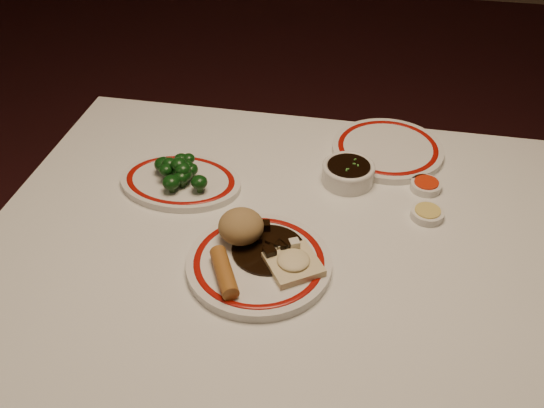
{
  "coord_description": "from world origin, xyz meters",
  "views": [
    {
      "loc": [
        0.1,
        -0.83,
        1.51
      ],
      "look_at": [
        -0.06,
        0.04,
        0.8
      ],
      "focal_mm": 40.0,
      "sensor_mm": 36.0,
      "label": 1
    }
  ],
  "objects": [
    {
      "name": "far_plate",
      "position": [
        0.14,
        0.33,
        0.76
      ],
      "size": [
        0.28,
        0.28,
        0.02
      ],
      "color": "silver",
      "rests_on": "dining_table"
    },
    {
      "name": "broccoli_pile",
      "position": [
        -0.27,
        0.12,
        0.79
      ],
      "size": [
        0.13,
        0.12,
        0.05
      ],
      "color": "#23471C",
      "rests_on": "broccoli_plate"
    },
    {
      "name": "stirfry_heap",
      "position": [
        -0.04,
        -0.05,
        0.78
      ],
      "size": [
        0.13,
        0.13,
        0.03
      ],
      "color": "black",
      "rests_on": "main_plate"
    },
    {
      "name": "mustard_dish",
      "position": [
        0.23,
        0.12,
        0.76
      ],
      "size": [
        0.06,
        0.06,
        0.02
      ],
      "color": "silver",
      "rests_on": "dining_table"
    },
    {
      "name": "broccoli_plate",
      "position": [
        -0.27,
        0.13,
        0.76
      ],
      "size": [
        0.26,
        0.23,
        0.02
      ],
      "color": "silver",
      "rests_on": "dining_table"
    },
    {
      "name": "dining_table",
      "position": [
        0.0,
        0.0,
        0.66
      ],
      "size": [
        1.2,
        0.9,
        0.75
      ],
      "color": "white",
      "rests_on": "ground"
    },
    {
      "name": "sweet_sour_dish",
      "position": [
        0.23,
        0.21,
        0.76
      ],
      "size": [
        0.06,
        0.06,
        0.02
      ],
      "color": "silver",
      "rests_on": "dining_table"
    },
    {
      "name": "spring_roll",
      "position": [
        -0.11,
        -0.14,
        0.78
      ],
      "size": [
        0.07,
        0.11,
        0.03
      ],
      "primitive_type": "cylinder",
      "rotation": [
        1.57,
        0.0,
        0.47
      ],
      "color": "#A36528",
      "rests_on": "main_plate"
    },
    {
      "name": "soy_bowl",
      "position": [
        0.07,
        0.2,
        0.77
      ],
      "size": [
        0.11,
        0.11,
        0.04
      ],
      "color": "silver",
      "rests_on": "dining_table"
    },
    {
      "name": "fried_wonton",
      "position": [
        -0.0,
        -0.09,
        0.78
      ],
      "size": [
        0.12,
        0.12,
        0.02
      ],
      "color": "beige",
      "rests_on": "main_plate"
    },
    {
      "name": "rice_mound",
      "position": [
        -0.11,
        -0.03,
        0.8
      ],
      "size": [
        0.08,
        0.08,
        0.06
      ],
      "primitive_type": "ellipsoid",
      "color": "#997648",
      "rests_on": "main_plate"
    },
    {
      "name": "main_plate",
      "position": [
        -0.06,
        -0.08,
        0.76
      ],
      "size": [
        0.31,
        0.31,
        0.02
      ],
      "color": "silver",
      "rests_on": "dining_table"
    }
  ]
}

